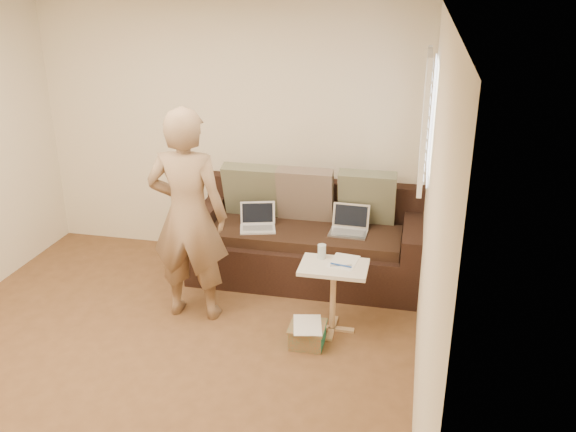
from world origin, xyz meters
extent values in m
plane|color=brown|center=(0.00, 0.00, 0.00)|extent=(4.50, 4.50, 0.00)
plane|color=white|center=(0.00, 0.00, 2.60)|extent=(4.50, 4.50, 0.00)
plane|color=beige|center=(0.00, 2.25, 1.30)|extent=(4.00, 0.00, 4.00)
plane|color=beige|center=(2.00, 0.00, 1.30)|extent=(0.00, 4.50, 4.50)
imported|color=brown|center=(0.06, 0.86, 0.93)|extent=(0.69, 0.48, 1.86)
camera|label=1|loc=(1.88, -3.56, 2.80)|focal=37.96mm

